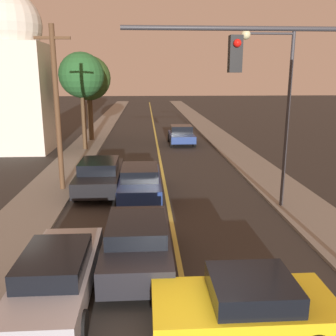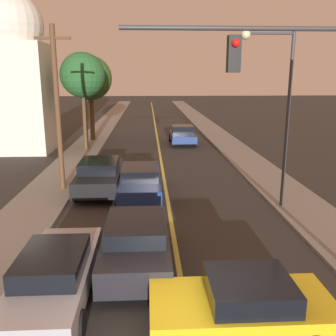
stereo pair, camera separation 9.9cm
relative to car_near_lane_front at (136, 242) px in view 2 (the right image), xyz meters
The scene contains 15 objects.
road_surface 32.43m from the car_near_lane_front, 87.82° to the left, with size 8.82×80.00×0.01m.
sidewalk_left 32.71m from the car_near_lane_front, 97.78° to the left, with size 2.50×80.00×0.12m.
sidewalk_right 33.14m from the car_near_lane_front, 77.98° to the left, with size 2.50×80.00×0.12m.
car_near_lane_front is the anchor object (origin of this frame).
car_near_lane_second 6.76m from the car_near_lane_front, 90.00° to the left, with size 2.00×4.92×1.43m.
car_outer_lane_front 2.50m from the car_near_lane_front, 140.91° to the right, with size 1.84×4.78×1.37m.
car_outer_lane_second 7.84m from the car_near_lane_front, 104.33° to the left, with size 2.10×5.05×1.56m.
car_far_oncoming 20.39m from the car_near_lane_front, 80.91° to the left, with size 2.05×3.99×1.52m.
car_crossing_right 3.91m from the car_near_lane_front, 53.03° to the right, with size 3.89×1.98×1.36m.
traffic_signal_mast 6.04m from the car_near_lane_front, ahead, with size 6.42×0.42×6.73m.
streetlamp_right 8.21m from the car_near_lane_front, 40.66° to the left, with size 2.11×0.36×7.05m.
utility_pole_left 9.18m from the car_near_lane_front, 116.13° to the left, with size 1.60×0.24×7.57m.
tree_left_near 19.04m from the car_near_lane_front, 103.29° to the left, with size 3.23×3.23×7.01m.
tree_left_far 23.07m from the car_near_lane_front, 101.10° to the left, with size 3.66×3.66×6.98m.
domed_building_left 20.86m from the car_near_lane_front, 116.39° to the left, with size 4.71×4.71×11.09m.
Camera 2 is at (-0.85, -6.42, 5.46)m, focal length 40.00 mm.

